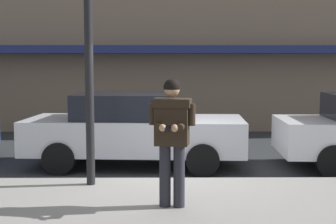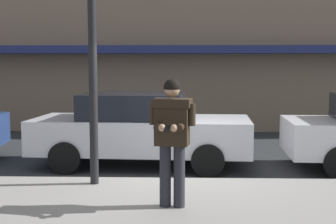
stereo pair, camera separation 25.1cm
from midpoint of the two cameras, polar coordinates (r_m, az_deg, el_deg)
name	(u,v)px [view 2 (the right image)]	position (r m, az deg, el deg)	size (l,w,h in m)	color
ground_plane	(178,183)	(8.60, 2.13, -8.60)	(80.00, 80.00, 0.00)	#2B2D30
curb_paint_line	(233,182)	(8.71, 8.79, -8.46)	(28.00, 0.12, 0.01)	silver
parked_sedan_mid	(140,129)	(9.86, -2.71, -2.06)	(4.60, 2.13, 1.54)	silver
man_texting_on_phone	(172,129)	(6.48, 1.61, -2.05)	(0.64, 0.62, 1.81)	#23232B
street_lamp_post	(92,3)	(7.86, -8.36, 13.07)	(0.36, 0.36, 4.88)	black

